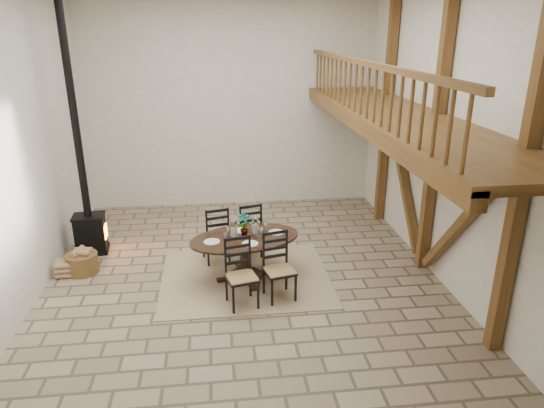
{
  "coord_description": "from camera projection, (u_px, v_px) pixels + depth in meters",
  "views": [
    {
      "loc": [
        -0.43,
        -7.88,
        4.29
      ],
      "look_at": [
        0.57,
        0.4,
        1.24
      ],
      "focal_mm": 32.0,
      "sensor_mm": 36.0,
      "label": 1
    }
  ],
  "objects": [
    {
      "name": "ground",
      "position": [
        244.0,
        276.0,
        8.87
      ],
      "size": [
        8.0,
        8.0,
        0.0
      ],
      "primitive_type": "plane",
      "color": "#978565",
      "rests_on": "ground"
    },
    {
      "name": "room_shell",
      "position": [
        312.0,
        109.0,
        7.97
      ],
      "size": [
        7.02,
        8.02,
        5.01
      ],
      "color": "silver",
      "rests_on": "ground"
    },
    {
      "name": "wood_stove",
      "position": [
        86.0,
        199.0,
        9.44
      ],
      "size": [
        0.66,
        0.53,
        5.0
      ],
      "rotation": [
        0.0,
        0.0,
        0.09
      ],
      "color": "black",
      "rests_on": "ground"
    },
    {
      "name": "dining_table",
      "position": [
        245.0,
        255.0,
        8.65
      ],
      "size": [
        2.19,
        2.38,
        1.26
      ],
      "rotation": [
        0.0,
        0.0,
        0.23
      ],
      "color": "black",
      "rests_on": "ground"
    },
    {
      "name": "rug",
      "position": [
        246.0,
        277.0,
        8.8
      ],
      "size": [
        3.0,
        2.5,
        0.02
      ],
      "primitive_type": "cube",
      "color": "tan",
      "rests_on": "ground"
    },
    {
      "name": "log_stack",
      "position": [
        64.0,
        269.0,
        8.83
      ],
      "size": [
        0.3,
        0.31,
        0.3
      ],
      "rotation": [
        0.0,
        0.0,
        0.05
      ],
      "color": "tan",
      "rests_on": "ground"
    },
    {
      "name": "log_basket",
      "position": [
        82.0,
        262.0,
        8.94
      ],
      "size": [
        0.57,
        0.57,
        0.47
      ],
      "rotation": [
        0.0,
        0.0,
        -0.4
      ],
      "color": "brown",
      "rests_on": "ground"
    }
  ]
}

